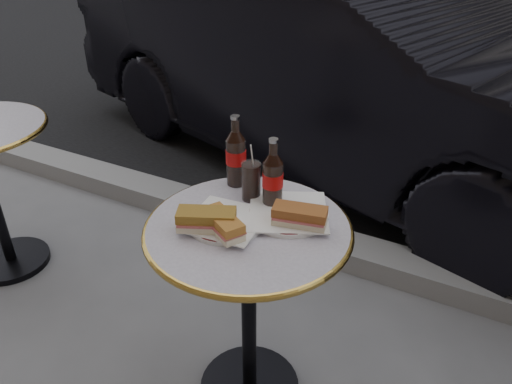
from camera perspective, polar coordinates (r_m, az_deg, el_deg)
The scene contains 12 objects.
asphalt_road at distance 6.29m, azimuth 22.27°, elevation 13.94°, with size 40.00×8.00×0.00m, color black.
curb at distance 2.55m, azimuth 9.02°, elevation -6.36°, with size 40.00×0.20×0.12m, color gray.
bistro_table at distance 1.71m, azimuth -0.81°, elevation -14.01°, with size 0.62×0.62×0.73m, color #BAB2C4, non-canonical shape.
plate_left at distance 1.48m, azimuth -3.48°, elevation -3.48°, with size 0.22×0.22×0.01m, color white.
plate_right at distance 1.52m, azimuth 3.68°, elevation -2.50°, with size 0.25×0.25×0.01m, color white.
sandwich_left_a at distance 1.43m, azimuth -5.66°, elevation -3.28°, with size 0.17×0.08×0.06m, color olive.
sandwich_left_b at distance 1.41m, azimuth -3.79°, elevation -3.77°, with size 0.15×0.07×0.05m, color #AE6C2C.
sandwich_right at distance 1.44m, azimuth 5.01°, elevation -2.85°, with size 0.16×0.07×0.05m, color #955225.
cola_bottle_left at distance 1.63m, azimuth -2.32°, elevation 4.74°, with size 0.07×0.07×0.24m, color black, non-canonical shape.
cola_bottle_right at distance 1.50m, azimuth 1.94°, elevation 2.10°, with size 0.07×0.07×0.23m, color black, non-canonical shape.
cola_glass at distance 1.57m, azimuth -0.55°, elevation 1.24°, with size 0.06×0.06×0.13m, color black.
parked_car at distance 3.24m, azimuth 10.43°, elevation 14.08°, with size 4.10×1.42×1.35m, color black.
Camera 1 is at (0.59, -1.07, 1.56)m, focal length 35.00 mm.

